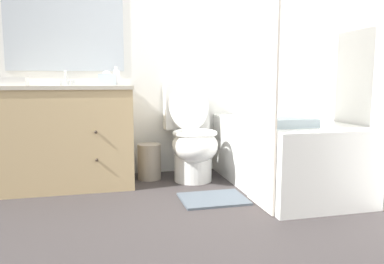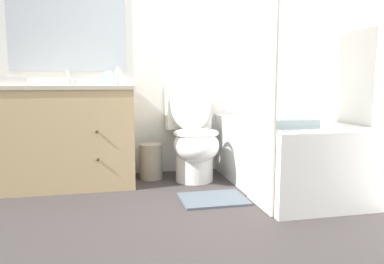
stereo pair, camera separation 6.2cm
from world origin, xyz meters
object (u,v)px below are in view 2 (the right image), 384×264
bath_mat (213,199)px  wastebasket (151,161)px  bath_towel_folded (291,123)px  bathtub (284,154)px  toilet (193,138)px  vanity_cabinet (69,135)px  tissue_box (109,79)px  hand_towel_folded (12,81)px  soap_dispenser (118,77)px  sink_faucet (69,81)px

bath_mat → wastebasket: bearing=118.0°
bath_towel_folded → bathtub: bearing=69.2°
toilet → wastebasket: 0.43m
vanity_cabinet → tissue_box: (0.33, 0.07, 0.45)m
hand_towel_folded → bath_mat: hand_towel_folded is taller
vanity_cabinet → wastebasket: 0.73m
toilet → wastebasket: (-0.36, 0.10, -0.21)m
bathtub → wastebasket: 1.14m
wastebasket → bath_mat: size_ratio=0.67×
bathtub → soap_dispenser: 1.51m
tissue_box → soap_dispenser: (0.08, -0.01, 0.02)m
toilet → bath_towel_folded: (0.52, -0.76, 0.20)m
vanity_cabinet → bath_mat: size_ratio=2.24×
wastebasket → tissue_box: (-0.34, 0.02, 0.72)m
toilet → hand_towel_folded: (-1.40, -0.13, 0.49)m
sink_faucet → tissue_box: bearing=-20.0°
vanity_cabinet → soap_dispenser: 0.63m
bathtub → bath_mat: bathtub is taller
vanity_cabinet → soap_dispenser: soap_dispenser is taller
soap_dispenser → bath_mat: (0.64, -0.71, -0.88)m
bathtub → tissue_box: 1.58m
wastebasket → soap_dispenser: bearing=178.6°
vanity_cabinet → bathtub: (1.70, -0.43, -0.15)m
bathtub → soap_dispenser: soap_dispenser is taller
toilet → bathtub: 0.77m
sink_faucet → soap_dispenser: (0.41, -0.13, 0.03)m
tissue_box → sink_faucet: bearing=160.0°
toilet → soap_dispenser: size_ratio=5.62×
vanity_cabinet → hand_towel_folded: (-0.36, -0.18, 0.43)m
vanity_cabinet → toilet: 1.04m
sink_faucet → soap_dispenser: soap_dispenser is taller
tissue_box → bath_towel_folded: bearing=-35.8°
soap_dispenser → bath_mat: bearing=-48.1°
vanity_cabinet → sink_faucet: bearing=90.0°
toilet → tissue_box: size_ratio=6.17×
soap_dispenser → hand_towel_folded: (-0.78, -0.24, -0.04)m
tissue_box → toilet: bearing=-9.9°
wastebasket → bath_towel_folded: bath_towel_folded is taller
hand_towel_folded → soap_dispenser: bearing=17.2°
vanity_cabinet → soap_dispenser: (0.41, 0.06, 0.47)m
bathtub → bath_towel_folded: bearing=-110.8°
toilet → bath_towel_folded: size_ratio=2.72×
sink_faucet → soap_dispenser: size_ratio=0.92×
vanity_cabinet → wastebasket: bearing=4.2°
vanity_cabinet → bath_towel_folded: vanity_cabinet is taller
sink_faucet → toilet: 1.17m
hand_towel_folded → bath_mat: bearing=-18.3°
tissue_box → bath_towel_folded: size_ratio=0.44×
wastebasket → bath_towel_folded: size_ratio=0.98×
tissue_box → bath_mat: size_ratio=0.30×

